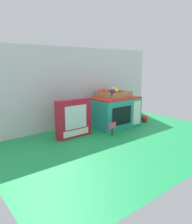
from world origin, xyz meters
The scene contains 7 objects.
ground_plane centered at (0.00, 0.00, 0.00)m, with size 1.70×1.70×0.00m, color #198C47.
display_back_panel centered at (0.00, 0.23, 0.33)m, with size 1.61×0.03×0.66m, color silver.
toy_microwave centered at (0.22, 0.01, 0.13)m, with size 0.39×0.27×0.25m.
food_groups_crate centered at (0.23, 0.05, 0.27)m, with size 0.25×0.22×0.08m.
cookie_set_box centered at (-0.22, -0.02, 0.14)m, with size 0.28×0.06×0.28m.
price_sign centered at (0.02, -0.18, 0.07)m, with size 0.07×0.01×0.10m.
loose_toy_apple centered at (0.52, -0.07, 0.03)m, with size 0.07×0.07×0.07m, color red.
Camera 1 is at (-1.04, -1.29, 0.52)m, focal length 34.47 mm.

